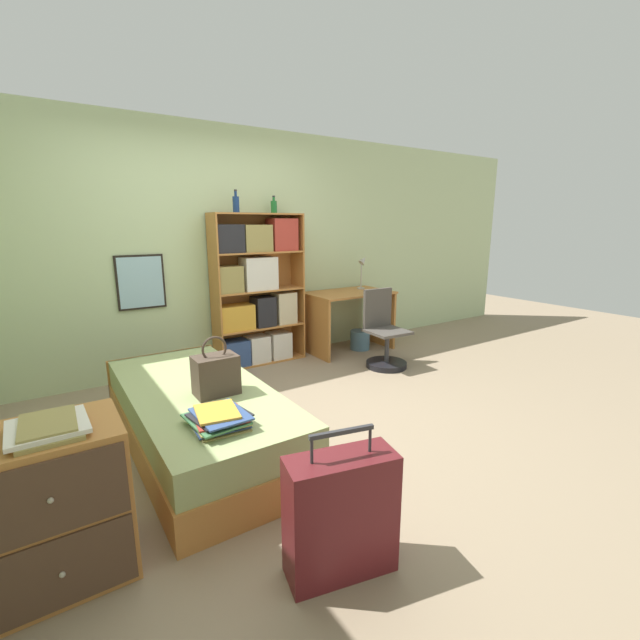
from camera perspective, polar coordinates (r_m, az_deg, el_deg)
ground_plane at (r=3.58m, az=-5.65°, el=-13.50°), size 14.00×14.00×0.00m
wall_back at (r=4.80m, az=-15.77°, el=8.94°), size 10.00×0.09×2.60m
bed at (r=3.29m, az=-15.90°, el=-12.23°), size 0.91×2.04×0.44m
handbag at (r=3.00m, az=-13.73°, el=-7.03°), size 0.29×0.19×0.41m
book_stack_on_bed at (r=2.58m, az=-13.33°, el=-12.65°), size 0.35×0.38×0.09m
suitcase at (r=2.13m, az=2.78°, el=-24.52°), size 0.54×0.31×0.71m
dresser at (r=2.37m, az=-31.96°, el=-20.33°), size 0.60×0.48×0.72m
magazine_pile_on_dresser at (r=2.17m, az=-32.48°, el=-12.03°), size 0.31×0.31×0.05m
bookcase at (r=4.86m, az=-8.51°, el=3.68°), size 1.04×0.31×1.69m
bottle_green at (r=4.68m, az=-11.14°, el=14.97°), size 0.07×0.07×0.23m
bottle_brown at (r=4.95m, az=-6.17°, el=14.81°), size 0.07×0.07×0.19m
desk at (r=5.38m, az=3.85°, el=1.24°), size 1.05×0.65×0.75m
desk_lamp at (r=5.56m, az=5.72°, el=7.17°), size 0.15×0.10×0.44m
desk_chair at (r=4.86m, az=8.56°, el=-2.96°), size 0.45×0.45×0.86m
waste_bin at (r=5.50m, az=5.35°, el=-2.65°), size 0.25×0.25×0.24m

